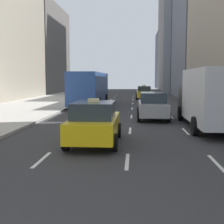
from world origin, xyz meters
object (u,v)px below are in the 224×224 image
object	(u,v)px
taxi_second	(94,122)
box_truck	(210,97)
city_bus	(90,88)
taxi_lead	(144,93)
sedan_black_near	(153,106)

from	to	relation	value
taxi_second	box_truck	distance (m)	7.14
box_truck	city_bus	bearing A→B (deg)	121.08
taxi_lead	box_truck	size ratio (longest dim) A/B	0.52
taxi_lead	city_bus	xyz separation A→B (m)	(-5.61, -9.72, 0.91)
taxi_lead	box_truck	bearing A→B (deg)	-83.26
taxi_lead	sedan_black_near	bearing A→B (deg)	-90.00
taxi_lead	sedan_black_near	xyz separation A→B (m)	(0.00, -19.96, 0.02)
taxi_second	city_bus	bearing A→B (deg)	98.73
sedan_black_near	city_bus	world-z (taller)	city_bus
taxi_lead	box_truck	world-z (taller)	box_truck
taxi_lead	taxi_second	bearing A→B (deg)	-95.70
sedan_black_near	city_bus	bearing A→B (deg)	118.74
city_bus	taxi_second	bearing A→B (deg)	-81.27
sedan_black_near	city_bus	size ratio (longest dim) A/B	0.42
sedan_black_near	taxi_lead	bearing A→B (deg)	90.00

